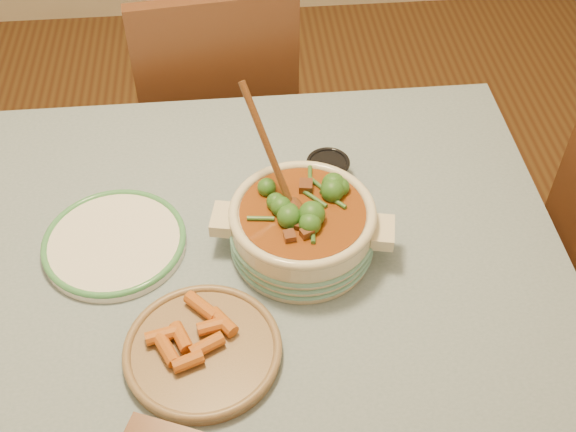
% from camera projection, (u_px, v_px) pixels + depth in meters
% --- Properties ---
extents(dining_table, '(1.68, 1.08, 0.76)m').
position_uv_depth(dining_table, '(169.00, 289.00, 1.56)').
color(dining_table, brown).
rests_on(dining_table, floor).
extents(stew_casserole, '(0.38, 0.34, 0.35)m').
position_uv_depth(stew_casserole, '(302.00, 225.00, 1.46)').
color(stew_casserole, beige).
rests_on(stew_casserole, dining_table).
extents(white_plate, '(0.33, 0.33, 0.03)m').
position_uv_depth(white_plate, '(114.00, 242.00, 1.51)').
color(white_plate, white).
rests_on(white_plate, dining_table).
extents(condiment_bowl, '(0.13, 0.13, 0.05)m').
position_uv_depth(condiment_bowl, '(328.00, 168.00, 1.64)').
color(condiment_bowl, black).
rests_on(condiment_bowl, dining_table).
extents(fried_plate, '(0.29, 0.29, 0.05)m').
position_uv_depth(fried_plate, '(203.00, 349.00, 1.32)').
color(fried_plate, '#917250').
rests_on(fried_plate, dining_table).
extents(chair_far, '(0.50, 0.50, 0.96)m').
position_uv_depth(chair_far, '(217.00, 103.00, 2.19)').
color(chair_far, brown).
rests_on(chair_far, floor).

